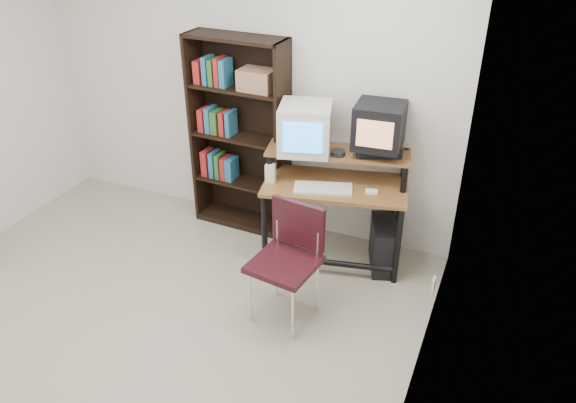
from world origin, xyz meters
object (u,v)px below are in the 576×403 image
at_px(pc_tower, 383,245).
at_px(computer_desk, 335,188).
at_px(school_chair, 289,251).
at_px(crt_tv, 379,126).
at_px(bookshelf, 240,133).
at_px(crt_monitor, 305,128).

bearing_deg(pc_tower, computer_desk, 165.16).
bearing_deg(school_chair, pc_tower, 67.43).
relative_size(crt_tv, bookshelf, 0.22).
bearing_deg(crt_tv, pc_tower, -42.39).
bearing_deg(school_chair, bookshelf, 139.37).
xyz_separation_m(crt_tv, pc_tower, (0.15, -0.12, -1.02)).
bearing_deg(computer_desk, bookshelf, 154.35).
distance_m(crt_monitor, school_chair, 1.07).
xyz_separation_m(crt_monitor, pc_tower, (0.73, 0.01, -0.96)).
bearing_deg(pc_tower, crt_tv, 122.29).
distance_m(computer_desk, pc_tower, 0.65).
distance_m(computer_desk, crt_monitor, 0.56).
relative_size(computer_desk, school_chair, 1.42).
distance_m(pc_tower, bookshelf, 1.62).
xyz_separation_m(crt_tv, school_chair, (-0.36, -0.98, -0.67)).
height_order(computer_desk, pc_tower, computer_desk).
distance_m(computer_desk, school_chair, 0.83).
bearing_deg(computer_desk, crt_monitor, 162.43).
xyz_separation_m(pc_tower, school_chair, (-0.51, -0.86, 0.35)).
xyz_separation_m(crt_monitor, bookshelf, (-0.71, 0.21, -0.24)).
bearing_deg(bookshelf, crt_monitor, -14.39).
height_order(crt_tv, school_chair, crt_tv).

